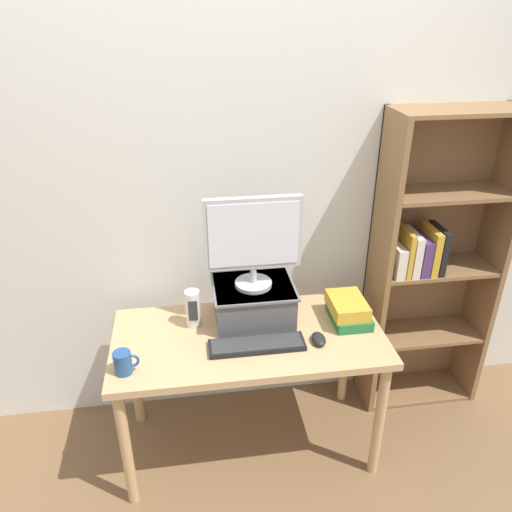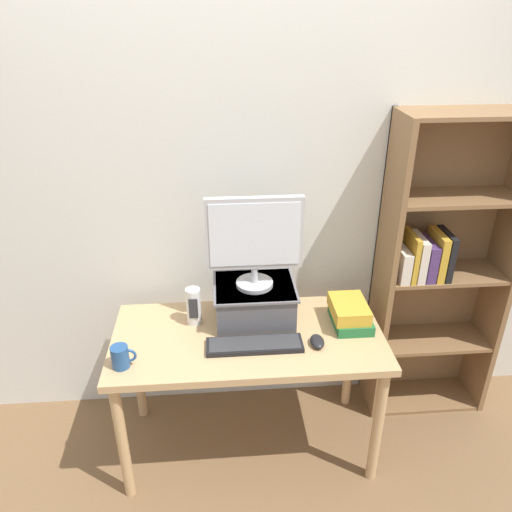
{
  "view_description": "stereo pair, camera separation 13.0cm",
  "coord_description": "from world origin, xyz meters",
  "px_view_note": "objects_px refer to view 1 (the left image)",
  "views": [
    {
      "loc": [
        -0.25,
        -1.9,
        2.11
      ],
      "look_at": [
        0.04,
        0.06,
        1.09
      ],
      "focal_mm": 35.0,
      "sensor_mm": 36.0,
      "label": 1
    },
    {
      "loc": [
        -0.12,
        -1.91,
        2.11
      ],
      "look_at": [
        0.04,
        0.06,
        1.09
      ],
      "focal_mm": 35.0,
      "sensor_mm": 36.0,
      "label": 2
    }
  ],
  "objects_px": {
    "bookshelf_unit": "(430,264)",
    "computer_mouse": "(319,339)",
    "computer_monitor": "(253,239)",
    "coffee_mug": "(123,362)",
    "riser_box": "(253,300)",
    "desk_speaker": "(193,308)",
    "book_stack": "(348,310)",
    "keyboard": "(257,345)",
    "desk": "(249,350)"
  },
  "relations": [
    {
      "from": "bookshelf_unit",
      "to": "riser_box",
      "type": "bearing_deg",
      "value": -171.86
    },
    {
      "from": "keyboard",
      "to": "desk_speaker",
      "type": "height_order",
      "value": "desk_speaker"
    },
    {
      "from": "bookshelf_unit",
      "to": "computer_mouse",
      "type": "distance_m",
      "value": 0.81
    },
    {
      "from": "riser_box",
      "to": "book_stack",
      "type": "bearing_deg",
      "value": -11.42
    },
    {
      "from": "riser_box",
      "to": "bookshelf_unit",
      "type": "bearing_deg",
      "value": 8.14
    },
    {
      "from": "riser_box",
      "to": "desk_speaker",
      "type": "relative_size",
      "value": 2.1
    },
    {
      "from": "computer_mouse",
      "to": "desk_speaker",
      "type": "distance_m",
      "value": 0.61
    },
    {
      "from": "computer_monitor",
      "to": "coffee_mug",
      "type": "xyz_separation_m",
      "value": [
        -0.6,
        -0.32,
        -0.38
      ]
    },
    {
      "from": "riser_box",
      "to": "computer_monitor",
      "type": "xyz_separation_m",
      "value": [
        0.0,
        -0.0,
        0.33
      ]
    },
    {
      "from": "bookshelf_unit",
      "to": "book_stack",
      "type": "distance_m",
      "value": 0.57
    },
    {
      "from": "keyboard",
      "to": "desk_speaker",
      "type": "bearing_deg",
      "value": 141.69
    },
    {
      "from": "bookshelf_unit",
      "to": "computer_monitor",
      "type": "xyz_separation_m",
      "value": [
        -0.97,
        -0.14,
        0.28
      ]
    },
    {
      "from": "riser_box",
      "to": "keyboard",
      "type": "height_order",
      "value": "riser_box"
    },
    {
      "from": "computer_mouse",
      "to": "coffee_mug",
      "type": "height_order",
      "value": "coffee_mug"
    },
    {
      "from": "desk",
      "to": "book_stack",
      "type": "bearing_deg",
      "value": 5.96
    },
    {
      "from": "book_stack",
      "to": "coffee_mug",
      "type": "height_order",
      "value": "book_stack"
    },
    {
      "from": "coffee_mug",
      "to": "riser_box",
      "type": "bearing_deg",
      "value": 28.67
    },
    {
      "from": "riser_box",
      "to": "keyboard",
      "type": "bearing_deg",
      "value": -94.52
    },
    {
      "from": "desk",
      "to": "book_stack",
      "type": "distance_m",
      "value": 0.52
    },
    {
      "from": "riser_box",
      "to": "book_stack",
      "type": "relative_size",
      "value": 1.66
    },
    {
      "from": "computer_mouse",
      "to": "book_stack",
      "type": "relative_size",
      "value": 0.44
    },
    {
      "from": "computer_mouse",
      "to": "desk",
      "type": "bearing_deg",
      "value": 161.73
    },
    {
      "from": "computer_monitor",
      "to": "desk_speaker",
      "type": "distance_m",
      "value": 0.45
    },
    {
      "from": "keyboard",
      "to": "computer_mouse",
      "type": "relative_size",
      "value": 4.2
    },
    {
      "from": "coffee_mug",
      "to": "desk_speaker",
      "type": "distance_m",
      "value": 0.43
    },
    {
      "from": "computer_monitor",
      "to": "desk_speaker",
      "type": "xyz_separation_m",
      "value": [
        -0.29,
        -0.02,
        -0.34
      ]
    },
    {
      "from": "riser_box",
      "to": "computer_monitor",
      "type": "bearing_deg",
      "value": -90.0
    },
    {
      "from": "bookshelf_unit",
      "to": "computer_monitor",
      "type": "relative_size",
      "value": 3.73
    },
    {
      "from": "bookshelf_unit",
      "to": "computer_mouse",
      "type": "bearing_deg",
      "value": -151.34
    },
    {
      "from": "keyboard",
      "to": "computer_mouse",
      "type": "height_order",
      "value": "computer_mouse"
    },
    {
      "from": "desk",
      "to": "computer_monitor",
      "type": "xyz_separation_m",
      "value": [
        0.04,
        0.14,
        0.52
      ]
    },
    {
      "from": "computer_mouse",
      "to": "coffee_mug",
      "type": "xyz_separation_m",
      "value": [
        -0.86,
        -0.08,
        0.03
      ]
    },
    {
      "from": "bookshelf_unit",
      "to": "book_stack",
      "type": "xyz_separation_m",
      "value": [
        -0.52,
        -0.23,
        -0.09
      ]
    },
    {
      "from": "riser_box",
      "to": "coffee_mug",
      "type": "relative_size",
      "value": 3.64
    },
    {
      "from": "computer_monitor",
      "to": "computer_mouse",
      "type": "height_order",
      "value": "computer_monitor"
    },
    {
      "from": "keyboard",
      "to": "computer_monitor",
      "type": "bearing_deg",
      "value": 85.45
    },
    {
      "from": "bookshelf_unit",
      "to": "computer_monitor",
      "type": "distance_m",
      "value": 1.02
    },
    {
      "from": "computer_mouse",
      "to": "computer_monitor",
      "type": "bearing_deg",
      "value": 137.55
    },
    {
      "from": "riser_box",
      "to": "desk_speaker",
      "type": "bearing_deg",
      "value": -175.76
    },
    {
      "from": "bookshelf_unit",
      "to": "keyboard",
      "type": "relative_size",
      "value": 3.82
    },
    {
      "from": "bookshelf_unit",
      "to": "keyboard",
      "type": "xyz_separation_m",
      "value": [
        -0.99,
        -0.38,
        -0.14
      ]
    },
    {
      "from": "computer_monitor",
      "to": "coffee_mug",
      "type": "relative_size",
      "value": 4.14
    },
    {
      "from": "computer_mouse",
      "to": "coffee_mug",
      "type": "bearing_deg",
      "value": -174.64
    },
    {
      "from": "riser_box",
      "to": "book_stack",
      "type": "height_order",
      "value": "riser_box"
    },
    {
      "from": "keyboard",
      "to": "book_stack",
      "type": "bearing_deg",
      "value": 17.45
    },
    {
      "from": "coffee_mug",
      "to": "computer_monitor",
      "type": "bearing_deg",
      "value": 28.56
    },
    {
      "from": "bookshelf_unit",
      "to": "desk_speaker",
      "type": "xyz_separation_m",
      "value": [
        -1.26,
        -0.16,
        -0.06
      ]
    },
    {
      "from": "riser_box",
      "to": "book_stack",
      "type": "distance_m",
      "value": 0.46
    },
    {
      "from": "keyboard",
      "to": "desk_speaker",
      "type": "xyz_separation_m",
      "value": [
        -0.28,
        0.22,
        0.08
      ]
    },
    {
      "from": "computer_monitor",
      "to": "bookshelf_unit",
      "type": "bearing_deg",
      "value": 8.22
    }
  ]
}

